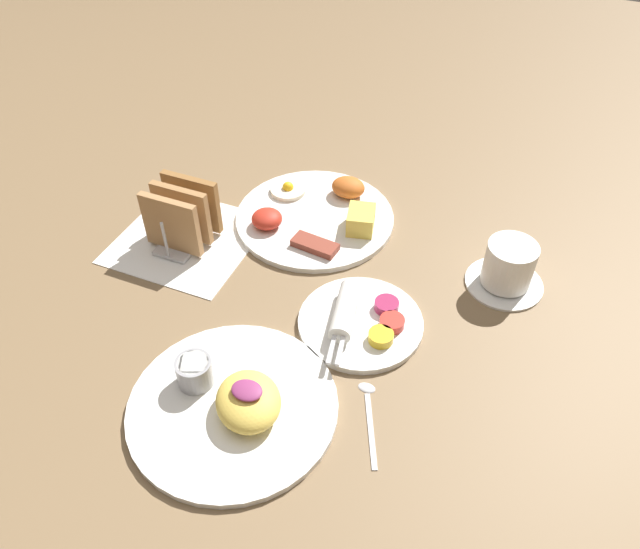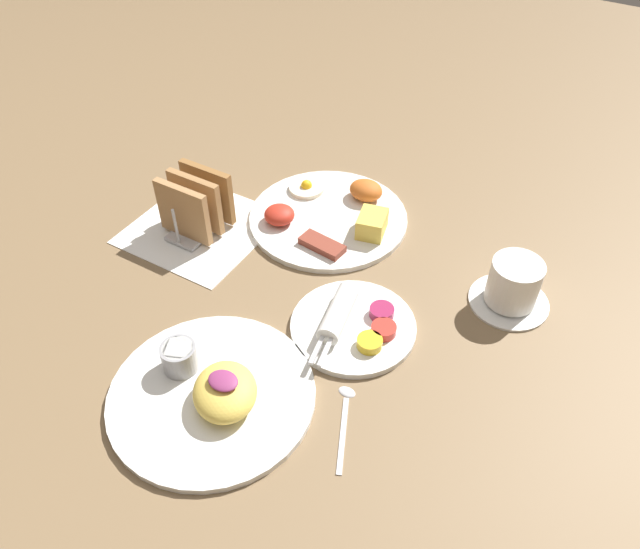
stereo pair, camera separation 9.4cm
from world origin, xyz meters
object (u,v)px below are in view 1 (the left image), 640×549
object	(u,v)px
plate_foreground	(234,402)
coffee_cup	(508,267)
toast_rack	(182,216)
plate_condiments	(360,320)
plate_breakfast	(317,215)

from	to	relation	value
plate_foreground	coffee_cup	world-z (taller)	coffee_cup
toast_rack	coffee_cup	xyz separation A→B (m)	(0.51, 0.10, -0.02)
plate_foreground	toast_rack	world-z (taller)	toast_rack
toast_rack	plate_condiments	bearing A→B (deg)	-11.62
plate_condiments	plate_foreground	size ratio (longest dim) A/B	0.72
plate_breakfast	plate_condiments	distance (m)	0.25
plate_foreground	toast_rack	distance (m)	0.36
coffee_cup	plate_foreground	bearing A→B (deg)	-127.29
plate_condiments	plate_foreground	distance (m)	0.22
plate_foreground	coffee_cup	xyz separation A→B (m)	(0.28, 0.36, 0.02)
plate_foreground	toast_rack	xyz separation A→B (m)	(-0.23, 0.27, 0.04)
plate_breakfast	toast_rack	size ratio (longest dim) A/B	2.36
plate_breakfast	coffee_cup	world-z (taller)	coffee_cup
coffee_cup	toast_rack	bearing A→B (deg)	-169.14
plate_breakfast	plate_condiments	size ratio (longest dim) A/B	1.40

